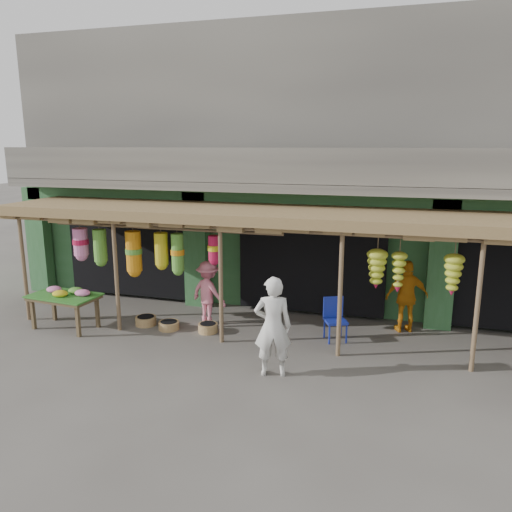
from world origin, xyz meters
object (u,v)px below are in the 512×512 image
(person_front, at_px, (273,327))
(person_vendor, at_px, (407,296))
(flower_table, at_px, (65,297))
(blue_chair, at_px, (335,316))
(person_shopper, at_px, (209,292))

(person_front, bearing_deg, person_vendor, -143.29)
(flower_table, xyz_separation_m, blue_chair, (6.04, 1.08, -0.24))
(flower_table, xyz_separation_m, person_vendor, (7.53, 2.00, 0.07))
(person_front, relative_size, person_vendor, 1.14)
(flower_table, height_order, blue_chair, flower_table)
(person_front, distance_m, person_vendor, 3.79)
(blue_chair, xyz_separation_m, person_front, (-0.86, -2.06, 0.42))
(flower_table, bearing_deg, blue_chair, 15.49)
(blue_chair, height_order, person_shopper, person_shopper)
(blue_chair, bearing_deg, person_vendor, 6.89)
(blue_chair, distance_m, person_vendor, 1.78)
(person_vendor, bearing_deg, person_shopper, -10.54)
(blue_chair, height_order, person_vendor, person_vendor)
(blue_chair, height_order, person_front, person_front)
(person_front, xyz_separation_m, person_vendor, (2.34, 2.98, -0.11))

